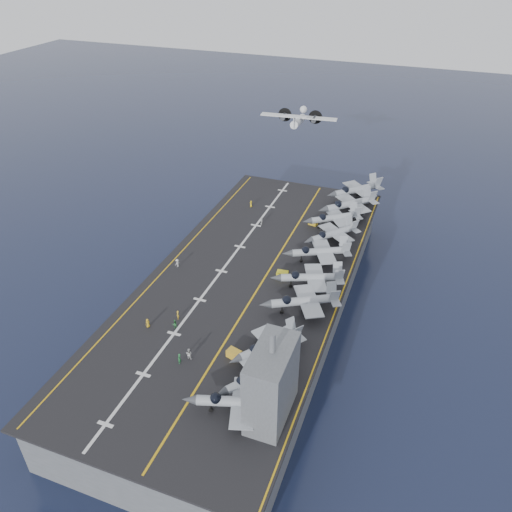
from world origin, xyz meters
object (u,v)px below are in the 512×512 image
(tow_cart_a, at_px, (234,354))
(transport_plane, at_px, (298,121))
(island_superstructure, at_px, (272,376))
(fighter_jet_0, at_px, (238,401))

(tow_cart_a, relative_size, transport_plane, 0.12)
(tow_cart_a, bearing_deg, island_superstructure, -42.61)
(fighter_jet_0, xyz_separation_m, tow_cart_a, (-4.83, 10.07, -1.76))
(tow_cart_a, xyz_separation_m, transport_plane, (-12.28, 75.82, 13.62))
(fighter_jet_0, bearing_deg, transport_plane, 101.27)
(island_superstructure, distance_m, fighter_jet_0, 6.88)
(tow_cart_a, height_order, transport_plane, transport_plane)
(island_superstructure, height_order, transport_plane, transport_plane)
(tow_cart_a, bearing_deg, transport_plane, 99.20)
(island_superstructure, height_order, tow_cart_a, island_superstructure)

